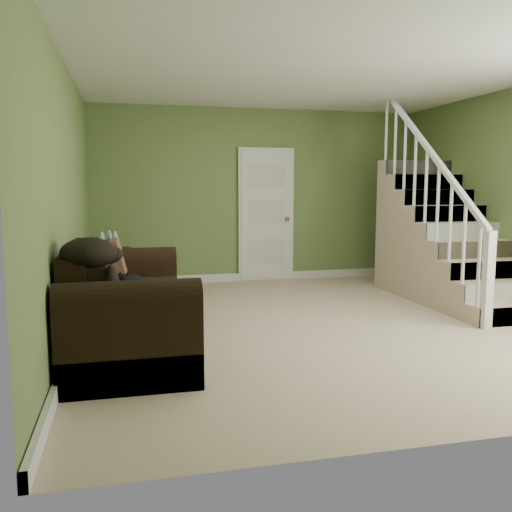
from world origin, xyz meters
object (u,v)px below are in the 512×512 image
sofa (124,310)px  cat (132,285)px  side_table (110,273)px  banana (155,300)px

sofa → cat: sofa is taller
sofa → side_table: bearing=94.4°
side_table → cat: size_ratio=1.74×
sofa → side_table: (-0.18, 2.29, -0.02)m
sofa → side_table: size_ratio=2.68×
banana → sofa: bearing=98.7°
sofa → banana: 0.55m
sofa → cat: bearing=-47.6°
sofa → banana: bearing=-60.1°
side_table → banana: bearing=-81.0°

